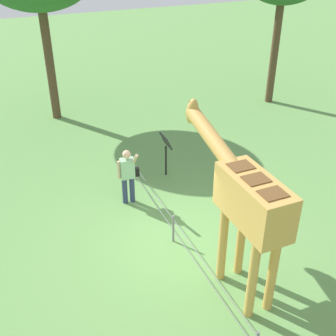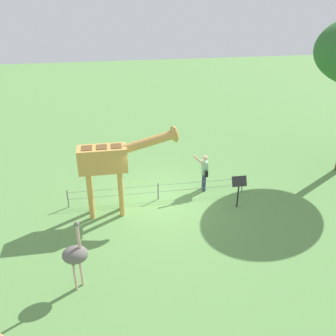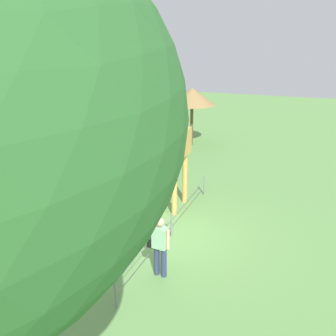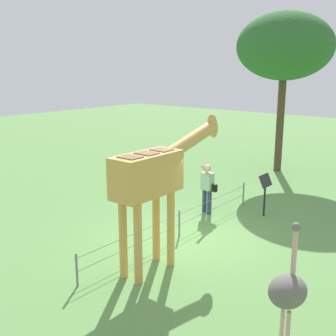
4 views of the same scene
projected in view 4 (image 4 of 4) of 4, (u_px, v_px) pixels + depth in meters
name	position (u px, v px, depth m)	size (l,w,h in m)	color
ground_plane	(184.00, 237.00, 11.41)	(60.00, 60.00, 0.00)	#60934C
giraffe	(155.00, 176.00, 9.27)	(3.61, 0.71, 3.38)	gold
visitor	(207.00, 186.00, 13.05)	(0.67, 0.59, 1.70)	navy
ostrich	(288.00, 291.00, 6.43)	(0.70, 0.56, 2.25)	#CC9E93
tree_northeast	(285.00, 47.00, 17.46)	(4.00, 4.00, 6.73)	brown
info_sign	(265.00, 186.00, 12.85)	(0.56, 0.21, 1.32)	black
wire_fence	(179.00, 222.00, 11.41)	(7.05, 0.05, 0.75)	slate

